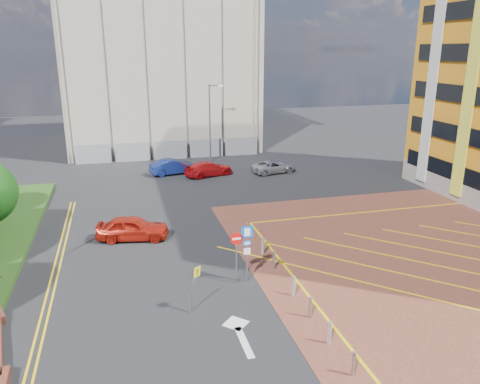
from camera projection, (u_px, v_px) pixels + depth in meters
name	position (u px, v px, depth m)	size (l,w,h in m)	color
ground	(242.00, 292.00, 23.03)	(140.00, 140.00, 0.00)	black
lamp_back	(211.00, 120.00, 48.63)	(1.53, 0.16, 8.00)	#9EA0A8
sign_cluster	(243.00, 247.00, 23.44)	(1.17, 0.12, 3.20)	#9EA0A8
warning_sign	(194.00, 284.00, 20.86)	(0.62, 0.39, 2.25)	#9EA0A8
bollard_row	(299.00, 294.00, 21.91)	(0.14, 11.14, 0.90)	#9EA0A8
construction_building	(157.00, 53.00, 56.78)	(21.20, 19.20, 22.00)	#AFA58F
construction_fence	(180.00, 150.00, 50.71)	(21.60, 0.06, 2.00)	gray
car_red_left	(133.00, 228.00, 29.19)	(1.78, 4.42, 1.51)	#AA1B0E
car_blue_back	(173.00, 167.00, 44.50)	(1.54, 4.40, 1.45)	navy
car_red_back	(209.00, 169.00, 43.93)	(1.90, 4.67, 1.36)	#B30F12
car_silver_back	(274.00, 167.00, 45.00)	(2.00, 4.33, 1.20)	#A4A4AB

